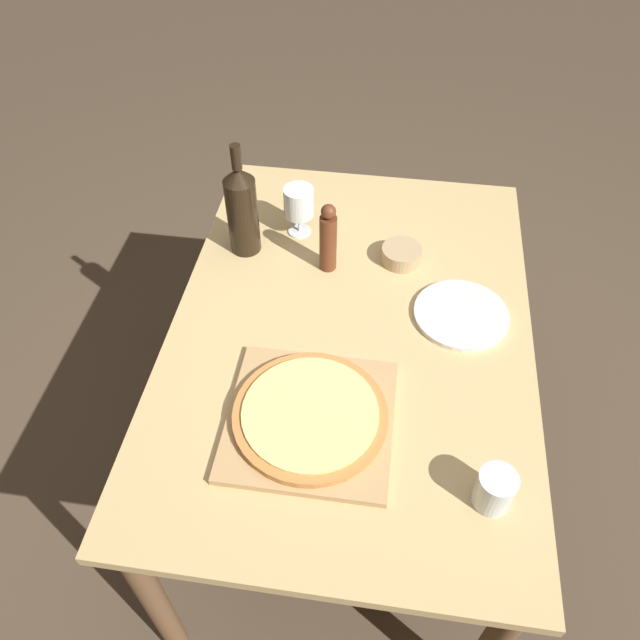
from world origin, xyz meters
TOP-DOWN VIEW (x-y plane):
  - ground_plane at (0.00, 0.00)m, footprint 12.00×12.00m
  - dining_table at (0.00, 0.00)m, footprint 0.92×1.35m
  - cutting_board at (-0.06, -0.30)m, footprint 0.37×0.37m
  - pizza at (-0.06, -0.30)m, footprint 0.35×0.35m
  - wine_bottle at (-0.34, 0.26)m, footprint 0.09×0.09m
  - pepper_mill at (-0.09, 0.22)m, footprint 0.05×0.05m
  - wine_glass at (-0.19, 0.36)m, footprint 0.09×0.09m
  - small_bowl at (0.11, 0.27)m, footprint 0.11×0.11m
  - drinking_tumbler at (0.34, -0.44)m, footprint 0.08×0.08m
  - dinner_plate at (0.28, 0.08)m, footprint 0.25×0.25m

SIDE VIEW (x-z plane):
  - ground_plane at x=0.00m, z-range 0.00..0.00m
  - dining_table at x=0.00m, z-range 0.27..1.01m
  - dinner_plate at x=0.28m, z-range 0.74..0.75m
  - cutting_board at x=-0.06m, z-range 0.74..0.75m
  - small_bowl at x=0.11m, z-range 0.74..0.78m
  - pizza at x=-0.06m, z-range 0.75..0.78m
  - drinking_tumbler at x=0.34m, z-range 0.74..0.83m
  - pepper_mill at x=-0.09m, z-range 0.73..0.95m
  - wine_glass at x=-0.19m, z-range 0.76..0.92m
  - wine_bottle at x=-0.34m, z-range 0.71..1.05m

